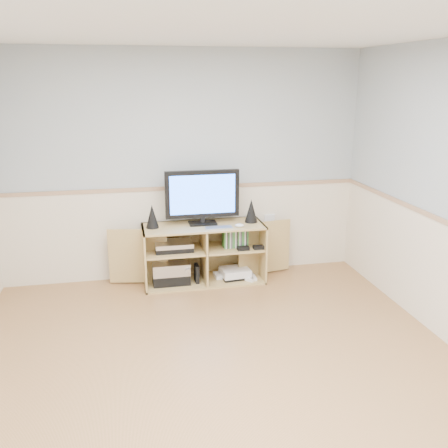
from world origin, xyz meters
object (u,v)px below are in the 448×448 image
(monitor, at_px, (202,195))
(media_cabinet, at_px, (203,251))
(keyboard, at_px, (219,228))
(game_consoles, at_px, (234,273))

(monitor, bearing_deg, media_cabinet, 90.00)
(media_cabinet, bearing_deg, keyboard, -54.19)
(monitor, xyz_separation_m, game_consoles, (0.34, -0.06, -0.90))
(media_cabinet, height_order, game_consoles, media_cabinet)
(monitor, relative_size, keyboard, 2.77)
(game_consoles, bearing_deg, monitor, 169.83)
(keyboard, bearing_deg, game_consoles, 31.68)
(monitor, distance_m, keyboard, 0.39)
(monitor, relative_size, game_consoles, 1.76)
(monitor, bearing_deg, game_consoles, -10.17)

